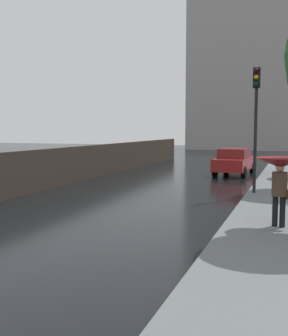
{
  "coord_description": "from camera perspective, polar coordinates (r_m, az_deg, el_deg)",
  "views": [
    {
      "loc": [
        5.67,
        -5.68,
        2.59
      ],
      "look_at": [
        1.79,
        5.25,
        1.52
      ],
      "focal_mm": 45.2,
      "sensor_mm": 36.0,
      "label": 1
    }
  ],
  "objects": [
    {
      "name": "distant_tower",
      "position": [
        57.38,
        14.58,
        13.15
      ],
      "size": [
        15.6,
        9.28,
        27.61
      ],
      "color": "#9E9993",
      "rests_on": "ground"
    },
    {
      "name": "sidewalk_strip",
      "position": [
        6.24,
        13.34,
        -18.69
      ],
      "size": [
        2.2,
        60.0,
        0.14
      ],
      "primitive_type": "cube",
      "color": "slate",
      "rests_on": "ground"
    },
    {
      "name": "pedestrian_with_umbrella_near",
      "position": [
        11.03,
        17.87,
        -0.28
      ],
      "size": [
        1.18,
        1.18,
        1.74
      ],
      "rotation": [
        0.0,
        0.0,
        -0.14
      ],
      "color": "black",
      "rests_on": "sidewalk_strip"
    },
    {
      "name": "car_red_mid_road",
      "position": [
        24.5,
        12.1,
        0.93
      ],
      "size": [
        1.98,
        4.39,
        1.5
      ],
      "rotation": [
        0.0,
        0.0,
        -0.06
      ],
      "color": "maroon",
      "rests_on": "ground"
    },
    {
      "name": "traffic_light",
      "position": [
        16.7,
        14.86,
        7.89
      ],
      "size": [
        0.26,
        0.39,
        4.75
      ],
      "color": "black",
      "rests_on": "sidewalk_strip"
    }
  ]
}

